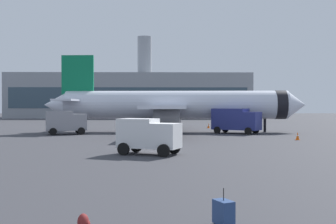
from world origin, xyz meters
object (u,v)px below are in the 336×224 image
fuel_truck (236,120)px  safety_cone_near (298,136)px  airplane_at_gate (174,105)px  safety_cone_mid (208,126)px  service_truck (66,121)px  rolling_suitcase (224,212)px  cargo_van (148,135)px  traveller_backpack (84,222)px

fuel_truck → safety_cone_near: bearing=-66.0°
airplane_at_gate → safety_cone_mid: (5.85, 9.73, -3.26)m
airplane_at_gate → service_truck: 14.57m
safety_cone_near → rolling_suitcase: bearing=-112.3°
service_truck → cargo_van: bearing=-63.5°
airplane_at_gate → cargo_van: 26.52m
cargo_van → safety_cone_mid: size_ratio=5.98×
safety_cone_near → traveller_backpack: safety_cone_near is taller
cargo_van → safety_cone_mid: (8.72, 36.00, -1.05)m
service_truck → fuel_truck: 21.46m
fuel_truck → safety_cone_near: 11.25m
airplane_at_gate → fuel_truck: bearing=-24.0°
airplane_at_gate → safety_cone_near: airplane_at_gate is taller
service_truck → fuel_truck: bearing=3.2°
fuel_truck → service_truck: bearing=-176.8°
airplane_at_gate → cargo_van: airplane_at_gate is taller
airplane_at_gate → safety_cone_near: (12.30, -13.66, -3.25)m
fuel_truck → safety_cone_mid: (-1.91, 13.18, -1.37)m
safety_cone_near → rolling_suitcase: (-12.52, -30.45, -0.02)m
airplane_at_gate → fuel_truck: size_ratio=5.66×
airplane_at_gate → service_truck: (-13.66, -4.64, -2.05)m
airplane_at_gate → traveller_backpack: size_ratio=74.49×
fuel_truck → safety_cone_near: fuel_truck is taller
safety_cone_near → service_truck: bearing=160.8°
safety_cone_mid → rolling_suitcase: 54.18m
airplane_at_gate → safety_cone_near: size_ratio=43.10×
service_truck → cargo_van: (10.79, -21.63, -0.16)m
cargo_van → safety_cone_near: size_ratio=5.82×
safety_cone_near → safety_cone_mid: safety_cone_near is taller
safety_cone_near → rolling_suitcase: size_ratio=0.75×
safety_cone_near → airplane_at_gate: bearing=132.0°
airplane_at_gate → service_truck: airplane_at_gate is taller
airplane_at_gate → cargo_van: size_ratio=7.40×
service_truck → safety_cone_mid: 24.26m
cargo_van → rolling_suitcase: cargo_van is taller
service_truck → safety_cone_near: size_ratio=6.33×
service_truck → safety_cone_near: 27.50m
safety_cone_mid → fuel_truck: bearing=-81.7°
fuel_truck → traveller_backpack: (-11.99, -41.06, -1.54)m
fuel_truck → cargo_van: bearing=-115.0°
fuel_truck → traveller_backpack: 42.80m
safety_cone_near → traveller_backpack: size_ratio=1.73×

